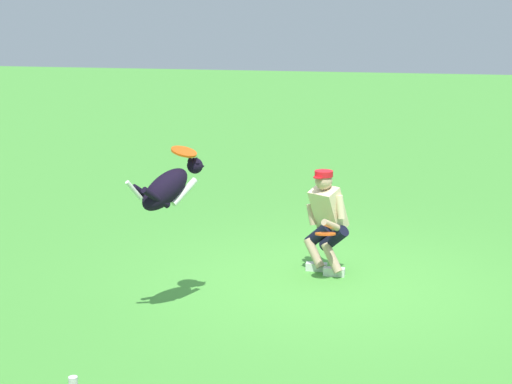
{
  "coord_description": "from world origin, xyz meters",
  "views": [
    {
      "loc": [
        -1.15,
        9.41,
        3.28
      ],
      "look_at": [
        0.74,
        0.46,
        1.18
      ],
      "focal_mm": 58.82,
      "sensor_mm": 36.0,
      "label": 1
    }
  ],
  "objects_px": {
    "person": "(326,218)",
    "dog": "(169,188)",
    "frisbee_held": "(325,234)",
    "frisbee_flying": "(184,152)"
  },
  "relations": [
    {
      "from": "person",
      "to": "dog",
      "type": "distance_m",
      "value": 2.35
    },
    {
      "from": "person",
      "to": "dog",
      "type": "bearing_deg",
      "value": -6.9
    },
    {
      "from": "frisbee_held",
      "to": "dog",
      "type": "bearing_deg",
      "value": 42.74
    },
    {
      "from": "dog",
      "to": "person",
      "type": "bearing_deg",
      "value": -5.96
    },
    {
      "from": "person",
      "to": "frisbee_held",
      "type": "xyz_separation_m",
      "value": [
        -0.04,
        0.38,
        -0.09
      ]
    },
    {
      "from": "dog",
      "to": "frisbee_held",
      "type": "distance_m",
      "value": 2.14
    },
    {
      "from": "person",
      "to": "dog",
      "type": "relative_size",
      "value": 1.44
    },
    {
      "from": "dog",
      "to": "frisbee_held",
      "type": "height_order",
      "value": "dog"
    },
    {
      "from": "frisbee_flying",
      "to": "frisbee_held",
      "type": "distance_m",
      "value": 2.1
    },
    {
      "from": "frisbee_flying",
      "to": "dog",
      "type": "bearing_deg",
      "value": 64.78
    }
  ]
}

